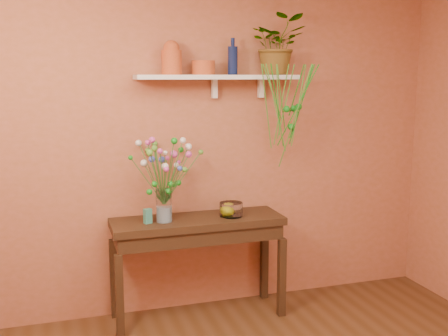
# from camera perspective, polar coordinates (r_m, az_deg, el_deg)

# --- Properties ---
(room) EXTENTS (4.04, 4.04, 2.70)m
(room) POSITION_cam_1_polar(r_m,az_deg,el_deg) (2.57, 10.49, -3.35)
(room) COLOR #50301B
(room) RESTS_ON ground
(sideboard) EXTENTS (1.35, 0.44, 0.82)m
(sideboard) POSITION_cam_1_polar(r_m,az_deg,el_deg) (4.28, -2.82, -6.89)
(sideboard) COLOR #382214
(sideboard) RESTS_ON ground
(wall_shelf) EXTENTS (1.30, 0.24, 0.19)m
(wall_shelf) POSITION_cam_1_polar(r_m,az_deg,el_deg) (4.27, -0.55, 9.59)
(wall_shelf) COLOR white
(wall_shelf) RESTS_ON room
(terracotta_jug) EXTENTS (0.20, 0.20, 0.26)m
(terracotta_jug) POSITION_cam_1_polar(r_m,az_deg,el_deg) (4.17, -5.60, 11.54)
(terracotta_jug) COLOR #BF4526
(terracotta_jug) RESTS_ON wall_shelf
(terracotta_pot) EXTENTS (0.20, 0.20, 0.11)m
(terracotta_pot) POSITION_cam_1_polar(r_m,az_deg,el_deg) (4.25, -2.20, 10.62)
(terracotta_pot) COLOR #BF4526
(terracotta_pot) RESTS_ON wall_shelf
(blue_bottle) EXTENTS (0.10, 0.10, 0.29)m
(blue_bottle) POSITION_cam_1_polar(r_m,az_deg,el_deg) (4.32, 0.93, 11.43)
(blue_bottle) COLOR #0D1943
(blue_bottle) RESTS_ON wall_shelf
(spider_plant) EXTENTS (0.51, 0.47, 0.48)m
(spider_plant) POSITION_cam_1_polar(r_m,az_deg,el_deg) (4.45, 5.74, 12.90)
(spider_plant) COLOR #187E1A
(spider_plant) RESTS_ON wall_shelf
(plant_fronds) EXTENTS (0.47, 0.42, 0.84)m
(plant_fronds) POSITION_cam_1_polar(r_m,az_deg,el_deg) (4.33, 6.97, 6.28)
(plant_fronds) COLOR #187E1A
(plant_fronds) RESTS_ON wall_shelf
(glass_vase) EXTENTS (0.12, 0.12, 0.25)m
(glass_vase) POSITION_cam_1_polar(r_m,az_deg,el_deg) (4.14, -6.40, -4.26)
(glass_vase) COLOR white
(glass_vase) RESTS_ON sideboard
(bouquet) EXTENTS (0.57, 0.49, 0.53)m
(bouquet) POSITION_cam_1_polar(r_m,az_deg,el_deg) (4.07, -6.31, 0.67)
(bouquet) COLOR #386B28
(bouquet) RESTS_ON glass_vase
(glass_bowl) EXTENTS (0.18, 0.18, 0.11)m
(glass_bowl) POSITION_cam_1_polar(r_m,az_deg,el_deg) (4.28, 0.77, -4.49)
(glass_bowl) COLOR white
(glass_bowl) RESTS_ON sideboard
(lemon) EXTENTS (0.08, 0.08, 0.08)m
(lemon) POSITION_cam_1_polar(r_m,az_deg,el_deg) (4.30, 0.48, -4.53)
(lemon) COLOR #FEF91A
(lemon) RESTS_ON glass_bowl
(carton) EXTENTS (0.07, 0.06, 0.11)m
(carton) POSITION_cam_1_polar(r_m,az_deg,el_deg) (4.12, -8.13, -5.09)
(carton) COLOR teal
(carton) RESTS_ON sideboard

